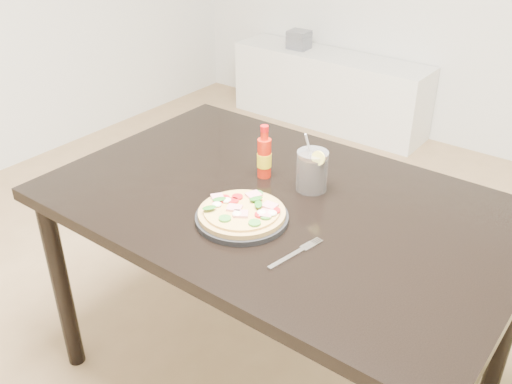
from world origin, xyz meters
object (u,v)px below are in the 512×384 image
Objects in this scene: hot_sauce_bottle at (264,157)px; cola_cup at (312,171)px; fork at (297,252)px; pizza at (242,212)px; dining_table at (280,223)px; plate at (242,218)px; media_console at (329,90)px.

cola_cup reaches higher than hot_sauce_bottle.
hot_sauce_bottle is 0.93× the size of fork.
cola_cup reaches higher than fork.
pizza reaches higher than fork.
cola_cup is (0.04, 0.11, 0.14)m from dining_table.
cola_cup reaches higher than dining_table.
pizza is (-0.02, -0.16, 0.11)m from dining_table.
pizza is 1.30× the size of fork.
dining_table is 0.19m from pizza.
pizza is at bearing 82.17° from plate.
fork reaches higher than dining_table.
cola_cup reaches higher than media_console.
plate is 0.21m from fork.
pizza is 0.27m from hot_sauce_bottle.
cola_cup is 0.35m from fork.
media_console is (-1.05, 2.29, -0.51)m from plate.
cola_cup is at bearing 70.61° from dining_table.
dining_table is at bearing -63.33° from media_console.
plate is (-0.02, -0.16, 0.09)m from dining_table.
fork is at bearing -9.98° from plate.
dining_table is at bearing -35.10° from hot_sauce_bottle.
plate is at bearing -96.82° from dining_table.
hot_sauce_bottle is at bearing 148.59° from fork.
hot_sauce_bottle is at bearing -172.37° from cola_cup.
cola_cup is 2.37m from media_console.
plate is at bearing -102.09° from cola_cup.
hot_sauce_bottle is at bearing 113.32° from pizza.
dining_table is at bearing 83.20° from pizza.
fork is (0.19, -0.20, 0.09)m from dining_table.
fork is (0.21, -0.04, -0.01)m from plate.
plate is 0.02m from pizza.
dining_table is 5.33× the size of plate.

